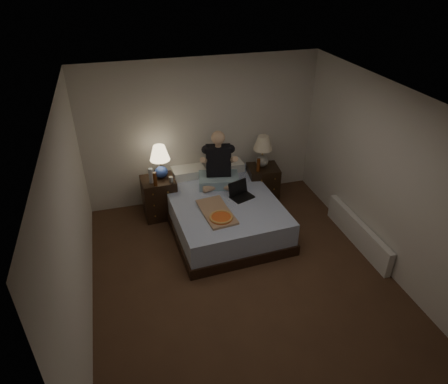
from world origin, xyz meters
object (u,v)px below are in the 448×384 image
object	(u,v)px
water_bottle	(151,176)
radiator	(358,233)
lamp_right	(263,151)
beer_bottle_left	(155,179)
beer_bottle_right	(258,165)
person	(218,159)
nightstand_right	(263,184)
soda_can	(171,180)
laptop	(242,191)
nightstand_left	(160,197)
bed	(222,211)
pizza_box	(221,218)
lamp_left	(160,162)

from	to	relation	value
water_bottle	radiator	world-z (taller)	water_bottle
lamp_right	beer_bottle_left	xyz separation A→B (m)	(-1.87, -0.20, -0.14)
lamp_right	beer_bottle_right	distance (m)	0.26
beer_bottle_right	person	bearing A→B (deg)	-178.15
nightstand_right	lamp_right	world-z (taller)	lamp_right
beer_bottle_right	water_bottle	bearing A→B (deg)	177.97
water_bottle	soda_can	world-z (taller)	water_bottle
water_bottle	radiator	distance (m)	3.33
water_bottle	beer_bottle_left	world-z (taller)	water_bottle
person	laptop	bearing A→B (deg)	-52.09
person	radiator	size ratio (longest dim) A/B	0.58
beer_bottle_right	laptop	distance (m)	0.71
water_bottle	nightstand_left	bearing A→B (deg)	36.56
beer_bottle_right	laptop	xyz separation A→B (m)	(-0.46, -0.53, -0.13)
nightstand_left	soda_can	bearing A→B (deg)	-42.44
lamp_right	beer_bottle_right	size ratio (longest dim) A/B	2.43
beer_bottle_left	radiator	world-z (taller)	beer_bottle_left
beer_bottle_right	radiator	size ratio (longest dim) A/B	0.14
beer_bottle_left	water_bottle	bearing A→B (deg)	114.04
bed	person	distance (m)	0.84
laptop	bed	bearing A→B (deg)	142.51
water_bottle	laptop	xyz separation A→B (m)	(1.34, -0.59, -0.16)
beer_bottle_left	person	xyz separation A→B (m)	(1.04, 0.02, 0.19)
water_bottle	pizza_box	distance (m)	1.41
beer_bottle_left	beer_bottle_right	world-z (taller)	beer_bottle_left
pizza_box	radiator	xyz separation A→B (m)	(2.04, -0.43, -0.38)
laptop	pizza_box	xyz separation A→B (m)	(-0.49, -0.50, -0.08)
lamp_right	soda_can	world-z (taller)	lamp_right
lamp_left	radiator	distance (m)	3.28
lamp_left	water_bottle	size ratio (longest dim) A/B	2.24
beer_bottle_left	radiator	xyz separation A→B (m)	(2.85, -1.42, -0.61)
water_bottle	beer_bottle_right	xyz separation A→B (m)	(1.79, -0.06, -0.03)
soda_can	nightstand_left	bearing A→B (deg)	140.61
bed	soda_can	xyz separation A→B (m)	(-0.73, 0.42, 0.48)
nightstand_right	soda_can	bearing A→B (deg)	-169.02
nightstand_right	soda_can	xyz separation A→B (m)	(-1.63, -0.13, 0.41)
nightstand_left	laptop	size ratio (longest dim) A/B	2.05
water_bottle	radiator	size ratio (longest dim) A/B	0.16
nightstand_left	person	size ratio (longest dim) A/B	0.75
bed	beer_bottle_left	distance (m)	1.19
lamp_left	beer_bottle_left	distance (m)	0.32
lamp_left	laptop	bearing A→B (deg)	-32.23
lamp_right	person	world-z (taller)	person
radiator	lamp_left	bearing A→B (deg)	148.54
lamp_right	pizza_box	size ratio (longest dim) A/B	0.74
lamp_right	beer_bottle_left	world-z (taller)	lamp_right
lamp_left	beer_bottle_right	world-z (taller)	lamp_left
water_bottle	beer_bottle_left	size ratio (longest dim) A/B	1.09
lamp_right	pizza_box	bearing A→B (deg)	-131.89
laptop	water_bottle	bearing A→B (deg)	136.33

